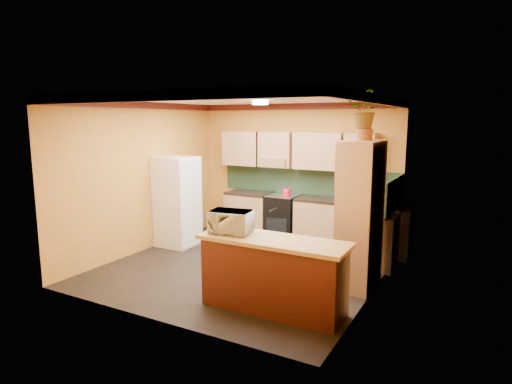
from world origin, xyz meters
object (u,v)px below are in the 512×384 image
Objects in this scene: base_cabinets_back at (312,222)px; stove at (283,218)px; pantry at (360,215)px; breakfast_bar at (273,277)px; fridge at (177,201)px; microwave at (231,222)px.

base_cabinets_back is 4.01× the size of stove.
pantry is 1.17× the size of breakfast_bar.
fridge is 2.84m from microwave.
stove is at bearing 92.57° from microwave.
microwave is at bearing 180.00° from breakfast_bar.
pantry reaches higher than base_cabinets_back.
pantry reaches higher than microwave.
microwave reaches higher than breakfast_bar.
fridge is at bearing 149.37° from breakfast_bar.
pantry is at bearing -6.03° from fridge.
base_cabinets_back is 0.63m from stove.
pantry is (1.98, -1.64, 0.59)m from stove.
base_cabinets_back is at bearing 80.68° from microwave.
stove is 2.10m from fridge.
stove is at bearing -180.00° from base_cabinets_back.
stove is 1.73× the size of microwave.
microwave is (2.26, -1.70, 0.23)m from fridge.
microwave is (0.01, -2.97, 0.64)m from base_cabinets_back.
breakfast_bar is at bearing -118.68° from pantry.
base_cabinets_back is at bearing 0.00° from stove.
fridge reaches higher than base_cabinets_back.
breakfast_bar is (1.25, -2.97, -0.02)m from stove.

